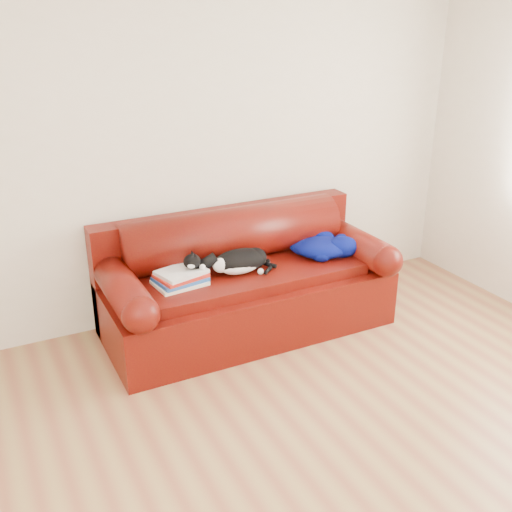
# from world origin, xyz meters

# --- Properties ---
(ground) EXTENTS (4.50, 4.50, 0.00)m
(ground) POSITION_xyz_m (0.00, 0.00, 0.00)
(ground) COLOR brown
(ground) RESTS_ON ground
(room_shell) EXTENTS (4.52, 4.02, 2.61)m
(room_shell) POSITION_xyz_m (0.12, 0.02, 1.67)
(room_shell) COLOR beige
(room_shell) RESTS_ON ground
(sofa_base) EXTENTS (2.10, 0.90, 0.50)m
(sofa_base) POSITION_xyz_m (0.11, 1.49, 0.24)
(sofa_base) COLOR #3F0207
(sofa_base) RESTS_ON ground
(sofa_back) EXTENTS (2.10, 1.01, 0.88)m
(sofa_back) POSITION_xyz_m (0.11, 1.74, 0.54)
(sofa_back) COLOR #3F0207
(sofa_back) RESTS_ON ground
(book_stack) EXTENTS (0.36, 0.31, 0.10)m
(book_stack) POSITION_xyz_m (-0.42, 1.45, 0.55)
(book_stack) COLOR silver
(book_stack) RESTS_ON sofa_base
(cat) EXTENTS (0.59, 0.24, 0.21)m
(cat) POSITION_xyz_m (0.03, 1.45, 0.58)
(cat) COLOR black
(cat) RESTS_ON sofa_base
(blanket) EXTENTS (0.53, 0.50, 0.16)m
(blanket) POSITION_xyz_m (0.75, 1.47, 0.57)
(blanket) COLOR #020C4B
(blanket) RESTS_ON sofa_base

